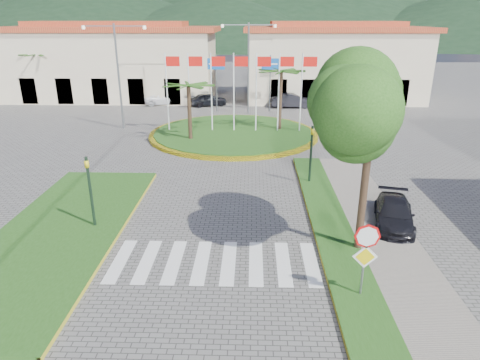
{
  "coord_description": "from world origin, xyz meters",
  "views": [
    {
      "loc": [
        1.42,
        -9.52,
        8.38
      ],
      "look_at": [
        0.9,
        8.0,
        1.71
      ],
      "focal_mm": 32.0,
      "sensor_mm": 36.0,
      "label": 1
    }
  ],
  "objects_px": {
    "stop_sign": "(366,249)",
    "deciduous_tree": "(372,118)",
    "white_van": "(165,99)",
    "car_dark_a": "(208,100)",
    "car_side_right": "(394,214)",
    "roundabout_island": "(234,133)",
    "car_dark_b": "(292,101)"
  },
  "relations": [
    {
      "from": "car_dark_a",
      "to": "car_side_right",
      "type": "height_order",
      "value": "car_dark_a"
    },
    {
      "from": "deciduous_tree",
      "to": "car_side_right",
      "type": "xyz_separation_m",
      "value": [
        2.0,
        2.18,
        -4.62
      ]
    },
    {
      "from": "car_dark_b",
      "to": "white_van",
      "type": "bearing_deg",
      "value": 82.94
    },
    {
      "from": "car_dark_b",
      "to": "deciduous_tree",
      "type": "bearing_deg",
      "value": 179.19
    },
    {
      "from": "car_dark_a",
      "to": "car_side_right",
      "type": "relative_size",
      "value": 0.99
    },
    {
      "from": "white_van",
      "to": "car_side_right",
      "type": "bearing_deg",
      "value": -167.35
    },
    {
      "from": "roundabout_island",
      "to": "car_side_right",
      "type": "distance_m",
      "value": 16.61
    },
    {
      "from": "roundabout_island",
      "to": "deciduous_tree",
      "type": "relative_size",
      "value": 1.87
    },
    {
      "from": "roundabout_island",
      "to": "car_dark_b",
      "type": "height_order",
      "value": "roundabout_island"
    },
    {
      "from": "roundabout_island",
      "to": "car_dark_b",
      "type": "relative_size",
      "value": 3.05
    },
    {
      "from": "car_dark_b",
      "to": "stop_sign",
      "type": "bearing_deg",
      "value": 178.04
    },
    {
      "from": "deciduous_tree",
      "to": "white_van",
      "type": "relative_size",
      "value": 1.59
    },
    {
      "from": "roundabout_island",
      "to": "white_van",
      "type": "xyz_separation_m",
      "value": [
        -7.59,
        12.28,
        0.42
      ]
    },
    {
      "from": "car_dark_b",
      "to": "car_side_right",
      "type": "bearing_deg",
      "value": -176.35
    },
    {
      "from": "deciduous_tree",
      "to": "car_dark_a",
      "type": "relative_size",
      "value": 1.8
    },
    {
      "from": "stop_sign",
      "to": "car_side_right",
      "type": "height_order",
      "value": "stop_sign"
    },
    {
      "from": "white_van",
      "to": "car_dark_a",
      "type": "bearing_deg",
      "value": -115.25
    },
    {
      "from": "white_van",
      "to": "car_dark_a",
      "type": "relative_size",
      "value": 1.13
    },
    {
      "from": "deciduous_tree",
      "to": "car_dark_b",
      "type": "distance_m",
      "value": 28.31
    },
    {
      "from": "car_dark_a",
      "to": "deciduous_tree",
      "type": "bearing_deg",
      "value": 177.7
    },
    {
      "from": "stop_sign",
      "to": "car_side_right",
      "type": "distance_m",
      "value": 5.96
    },
    {
      "from": "deciduous_tree",
      "to": "car_side_right",
      "type": "bearing_deg",
      "value": 47.44
    },
    {
      "from": "roundabout_island",
      "to": "stop_sign",
      "type": "xyz_separation_m",
      "value": [
        4.9,
        -20.04,
        1.61
      ]
    },
    {
      "from": "car_dark_b",
      "to": "car_side_right",
      "type": "distance_m",
      "value": 25.86
    },
    {
      "from": "white_van",
      "to": "car_side_right",
      "type": "relative_size",
      "value": 1.12
    },
    {
      "from": "car_dark_a",
      "to": "roundabout_island",
      "type": "bearing_deg",
      "value": 175.98
    },
    {
      "from": "white_van",
      "to": "car_dark_b",
      "type": "relative_size",
      "value": 1.03
    },
    {
      "from": "stop_sign",
      "to": "deciduous_tree",
      "type": "height_order",
      "value": "deciduous_tree"
    },
    {
      "from": "white_van",
      "to": "roundabout_island",
      "type": "bearing_deg",
      "value": -164.74
    },
    {
      "from": "roundabout_island",
      "to": "car_side_right",
      "type": "bearing_deg",
      "value": -63.18
    },
    {
      "from": "car_dark_a",
      "to": "car_dark_b",
      "type": "bearing_deg",
      "value": -113.41
    },
    {
      "from": "car_dark_a",
      "to": "car_side_right",
      "type": "distance_m",
      "value": 28.46
    }
  ]
}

